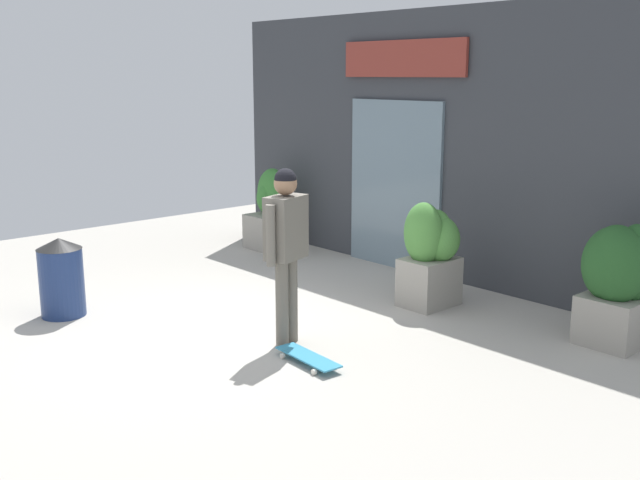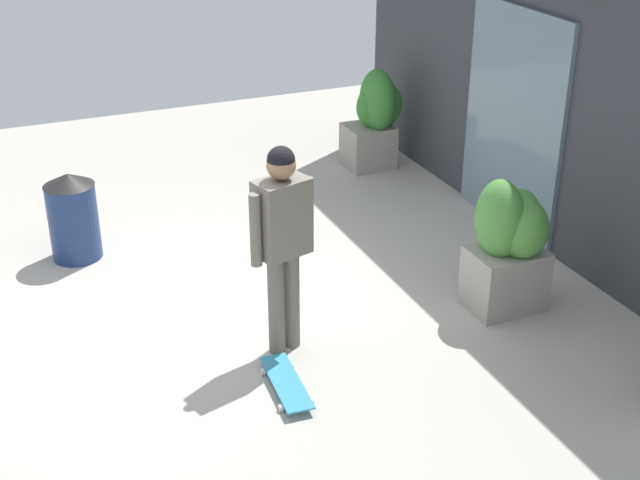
{
  "view_description": "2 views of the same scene",
  "coord_description": "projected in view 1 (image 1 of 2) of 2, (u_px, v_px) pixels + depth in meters",
  "views": [
    {
      "loc": [
        6.23,
        -4.22,
        2.66
      ],
      "look_at": [
        1.03,
        0.46,
        1.08
      ],
      "focal_mm": 41.51,
      "sensor_mm": 36.0,
      "label": 1
    },
    {
      "loc": [
        6.52,
        -1.88,
        4.02
      ],
      "look_at": [
        1.03,
        0.46,
        1.08
      ],
      "focal_mm": 49.15,
      "sensor_mm": 36.0,
      "label": 2
    }
  ],
  "objects": [
    {
      "name": "ground_plane",
      "position": [
        223.0,
        330.0,
        7.85
      ],
      "size": [
        12.0,
        12.0,
        0.0
      ],
      "primitive_type": "plane",
      "color": "#B2ADA3"
    },
    {
      "name": "skateboarder",
      "position": [
        286.0,
        237.0,
        7.23
      ],
      "size": [
        0.36,
        0.58,
        1.78
      ],
      "rotation": [
        0.0,
        0.0,
        0.28
      ],
      "color": "#666056",
      "rests_on": "ground_plane"
    },
    {
      "name": "skateboard",
      "position": [
        308.0,
        357.0,
        6.93
      ],
      "size": [
        0.79,
        0.31,
        0.08
      ],
      "rotation": [
        0.0,
        0.0,
        -0.07
      ],
      "color": "teal",
      "rests_on": "ground_plane"
    },
    {
      "name": "planter_box_left",
      "position": [
        431.0,
        251.0,
        8.56
      ],
      "size": [
        0.59,
        0.65,
        1.23
      ],
      "color": "gray",
      "rests_on": "ground_plane"
    },
    {
      "name": "planter_box_mid",
      "position": [
        617.0,
        277.0,
        7.29
      ],
      "size": [
        0.65,
        0.62,
        1.24
      ],
      "color": "gray",
      "rests_on": "ground_plane"
    },
    {
      "name": "building_facade",
      "position": [
        434.0,
        146.0,
        9.74
      ],
      "size": [
        7.61,
        0.31,
        3.48
      ],
      "color": "#383A3F",
      "rests_on": "ground_plane"
    },
    {
      "name": "trash_bin",
      "position": [
        61.0,
        277.0,
        8.23
      ],
      "size": [
        0.5,
        0.5,
        0.89
      ],
      "color": "navy",
      "rests_on": "ground_plane"
    },
    {
      "name": "planter_box_right",
      "position": [
        271.0,
        206.0,
        11.48
      ],
      "size": [
        0.67,
        0.7,
        1.24
      ],
      "color": "gray",
      "rests_on": "ground_plane"
    }
  ]
}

